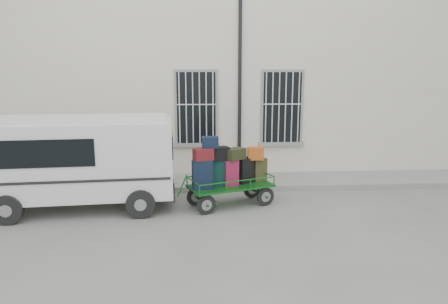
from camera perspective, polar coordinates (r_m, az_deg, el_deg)
ground at (r=10.05m, az=-1.56°, el=-8.00°), size 80.00×80.00×0.00m
building at (r=15.00m, az=-2.44°, el=9.95°), size 24.00×5.15×6.00m
sidewalk at (r=12.13m, az=-1.96°, el=-4.29°), size 24.00×1.70×0.15m
luggage_cart at (r=9.95m, az=0.52°, el=-2.83°), size 2.47×1.62×1.80m
van at (r=10.33m, az=-19.79°, el=-0.66°), size 4.64×2.33×2.27m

